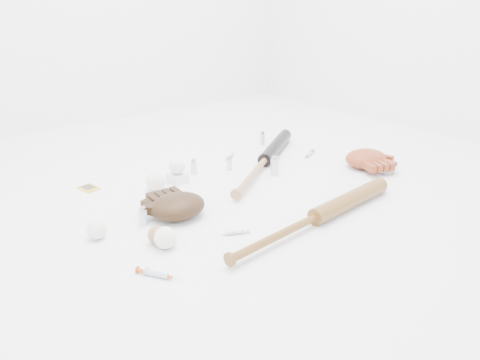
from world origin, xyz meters
TOP-DOWN VIEW (x-y plane):
  - bat_dark at (0.31, 0.17)m, footprint 0.82×0.58m
  - bat_wood at (0.06, -0.41)m, footprint 0.92×0.15m
  - glove_dark at (-0.31, -0.04)m, footprint 0.27×0.27m
  - glove_tan at (0.70, -0.14)m, footprint 0.32×0.32m
  - trading_card at (-0.48, 0.44)m, footprint 0.08×0.10m
  - pedestal at (-0.13, 0.26)m, footprint 0.09×0.09m
  - baseball_on_pedestal at (-0.13, 0.26)m, footprint 0.07×0.07m
  - baseball_left at (-0.62, -0.01)m, footprint 0.07×0.07m
  - baseball_upper at (-0.25, 0.24)m, footprint 0.08×0.08m
  - baseball_mid at (-0.46, -0.22)m, footprint 0.08×0.08m
  - baseball_aged at (-0.47, -0.17)m, footprint 0.07×0.07m
  - syringe_0 at (-0.57, -0.35)m, footprint 0.11×0.16m
  - syringe_1 at (-0.23, -0.29)m, footprint 0.13×0.08m
  - syringe_2 at (0.26, 0.38)m, footprint 0.13×0.11m
  - syringe_3 at (0.70, -0.26)m, footprint 0.10×0.12m
  - syringe_4 at (0.60, 0.15)m, footprint 0.14×0.08m
  - vial_0 at (0.53, 0.45)m, footprint 0.03×0.03m
  - vial_1 at (0.15, 0.24)m, footprint 0.03×0.03m
  - vial_2 at (-0.01, 0.31)m, footprint 0.03×0.03m
  - vial_3 at (0.28, 0.06)m, footprint 0.04×0.04m
  - vial_4 at (-0.45, -0.02)m, footprint 0.03×0.03m

SIDE VIEW (x-z plane):
  - trading_card at x=-0.48m, z-range 0.00..0.00m
  - syringe_3 at x=0.70m, z-range 0.00..0.02m
  - syringe_1 at x=-0.23m, z-range 0.00..0.02m
  - syringe_4 at x=0.60m, z-range 0.00..0.02m
  - syringe_2 at x=0.26m, z-range 0.00..0.02m
  - syringe_0 at x=-0.57m, z-range 0.00..0.02m
  - pedestal at x=-0.13m, z-range 0.00..0.04m
  - baseball_aged at x=-0.47m, z-range 0.00..0.07m
  - bat_wood at x=0.06m, z-range 0.00..0.07m
  - baseball_left at x=-0.62m, z-range 0.00..0.07m
  - vial_1 at x=0.15m, z-range 0.00..0.07m
  - bat_dark at x=0.31m, z-range 0.00..0.07m
  - vial_2 at x=-0.01m, z-range 0.00..0.07m
  - vial_4 at x=-0.45m, z-range 0.00..0.07m
  - vial_0 at x=0.53m, z-range 0.00..0.08m
  - baseball_mid at x=-0.46m, z-range 0.00..0.08m
  - baseball_upper at x=-0.25m, z-range 0.00..0.08m
  - glove_tan at x=0.70m, z-range 0.00..0.09m
  - vial_3 at x=0.28m, z-range 0.00..0.09m
  - glove_dark at x=-0.31m, z-range 0.00..0.09m
  - baseball_on_pedestal at x=-0.13m, z-range 0.04..0.11m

